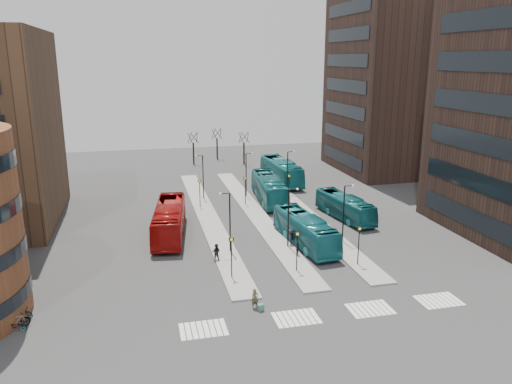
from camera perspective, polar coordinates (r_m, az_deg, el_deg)
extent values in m
plane|color=#2C2C2F|center=(35.68, 8.29, -16.91)|extent=(160.00, 160.00, 0.00)
cube|color=gray|center=(61.41, -5.55, -2.80)|extent=(2.50, 45.00, 0.15)
cube|color=gray|center=(62.45, -0.09, -2.42)|extent=(2.50, 45.00, 0.15)
cube|color=gray|center=(64.04, 5.14, -2.04)|extent=(2.50, 45.00, 0.15)
cube|color=navy|center=(39.32, 0.54, -13.06)|extent=(0.53, 0.47, 0.55)
imported|color=maroon|center=(55.21, -9.87, -3.17)|extent=(4.64, 13.02, 3.55)
imported|color=#16646E|center=(52.05, 5.62, -4.34)|extent=(3.81, 11.71, 3.20)
imported|color=#146267|center=(67.59, 1.50, 0.41)|extent=(3.82, 12.74, 3.50)
imported|color=#12585E|center=(61.21, 10.11, -1.68)|extent=(3.95, 10.69, 2.91)
imported|color=#166D71|center=(77.96, 2.89, 2.41)|extent=(3.58, 13.14, 3.63)
imported|color=#46432A|center=(39.47, -0.11, -12.08)|extent=(0.65, 0.49, 1.60)
imported|color=black|center=(48.20, -4.57, -6.87)|extent=(1.03, 0.93, 1.71)
imported|color=black|center=(49.25, 4.78, -6.53)|extent=(0.45, 0.91, 1.50)
imported|color=black|center=(51.90, 3.94, -5.21)|extent=(0.98, 1.28, 1.75)
imported|color=gray|center=(40.38, -25.80, -13.67)|extent=(1.61, 0.69, 0.82)
imported|color=gray|center=(40.74, -25.68, -13.17)|extent=(1.91, 1.11, 1.10)
imported|color=gray|center=(42.01, -25.27, -12.37)|extent=(1.92, 1.19, 0.95)
cube|color=silver|center=(37.15, -8.43, -15.52)|extent=(0.35, 2.40, 0.01)
cube|color=silver|center=(37.18, -7.75, -15.47)|extent=(0.35, 2.40, 0.01)
cube|color=silver|center=(37.21, -7.07, -15.41)|extent=(0.35, 2.40, 0.01)
cube|color=silver|center=(37.25, -6.39, -15.35)|extent=(0.35, 2.40, 0.01)
cube|color=silver|center=(37.29, -5.71, -15.29)|extent=(0.35, 2.40, 0.01)
cube|color=silver|center=(37.34, -5.04, -15.23)|extent=(0.35, 2.40, 0.01)
cube|color=silver|center=(37.39, -4.36, -15.17)|extent=(0.35, 2.40, 0.01)
cube|color=silver|center=(37.45, -3.69, -15.11)|extent=(0.35, 2.40, 0.01)
cube|color=silver|center=(38.22, 2.42, -14.42)|extent=(0.35, 2.40, 0.01)
cube|color=silver|center=(38.32, 3.05, -14.34)|extent=(0.35, 2.40, 0.01)
cube|color=silver|center=(38.43, 3.69, -14.26)|extent=(0.35, 2.40, 0.01)
cube|color=silver|center=(38.55, 4.32, -14.18)|extent=(0.35, 2.40, 0.01)
cube|color=silver|center=(38.67, 4.94, -14.09)|extent=(0.35, 2.40, 0.01)
cube|color=silver|center=(38.79, 5.56, -14.01)|extent=(0.35, 2.40, 0.01)
cube|color=silver|center=(38.92, 6.17, -13.92)|extent=(0.35, 2.40, 0.01)
cube|color=silver|center=(39.05, 6.79, -13.84)|extent=(0.35, 2.40, 0.01)
cube|color=silver|center=(40.09, 10.93, -13.21)|extent=(0.35, 2.40, 0.01)
cube|color=silver|center=(40.26, 11.50, -13.11)|extent=(0.35, 2.40, 0.01)
cube|color=silver|center=(40.43, 12.06, -13.02)|extent=(0.35, 2.40, 0.01)
cube|color=silver|center=(40.60, 12.62, -12.93)|extent=(0.35, 2.40, 0.01)
cube|color=silver|center=(40.78, 13.18, -12.83)|extent=(0.35, 2.40, 0.01)
cube|color=silver|center=(40.96, 13.73, -12.74)|extent=(0.35, 2.40, 0.01)
cube|color=silver|center=(41.14, 14.28, -12.64)|extent=(0.35, 2.40, 0.01)
cube|color=silver|center=(41.33, 14.82, -12.55)|extent=(0.35, 2.40, 0.01)
cube|color=silver|center=(42.74, 18.45, -11.88)|extent=(0.35, 2.40, 0.01)
cube|color=silver|center=(42.95, 18.95, -11.79)|extent=(0.35, 2.40, 0.01)
cube|color=silver|center=(43.17, 19.44, -11.69)|extent=(0.35, 2.40, 0.01)
cube|color=silver|center=(43.39, 19.92, -11.60)|extent=(0.35, 2.40, 0.01)
cube|color=silver|center=(43.61, 20.41, -11.50)|extent=(0.35, 2.40, 0.01)
cube|color=silver|center=(43.84, 20.88, -11.41)|extent=(0.35, 2.40, 0.01)
cube|color=silver|center=(44.07, 21.35, -11.31)|extent=(0.35, 2.40, 0.01)
cube|color=silver|center=(44.30, 21.82, -11.22)|extent=(0.35, 2.40, 0.01)
cube|color=black|center=(57.74, 23.01, -2.60)|extent=(0.12, 16.00, 2.00)
cube|color=black|center=(56.74, 23.42, 1.25)|extent=(0.12, 16.00, 2.00)
cube|color=black|center=(56.01, 23.84, 5.23)|extent=(0.12, 16.00, 2.00)
cube|color=black|center=(55.56, 24.28, 9.29)|extent=(0.12, 16.00, 2.00)
cube|color=black|center=(55.40, 24.73, 13.39)|extent=(0.12, 16.00, 2.00)
cube|color=black|center=(55.53, 25.20, 17.50)|extent=(0.12, 16.00, 2.00)
cube|color=#31221B|center=(89.49, 16.21, 12.00)|extent=(20.00, 20.00, 30.00)
cube|color=black|center=(86.49, 9.77, 3.93)|extent=(0.12, 16.00, 2.00)
cube|color=black|center=(85.83, 9.89, 6.56)|extent=(0.12, 16.00, 2.00)
cube|color=black|center=(85.35, 10.01, 9.21)|extent=(0.12, 16.00, 2.00)
cube|color=black|center=(85.05, 10.14, 11.89)|extent=(0.12, 16.00, 2.00)
cube|color=black|center=(84.95, 10.26, 14.58)|extent=(0.12, 16.00, 2.00)
cube|color=black|center=(85.03, 10.39, 17.28)|extent=(0.12, 16.00, 2.00)
cube|color=black|center=(85.30, 10.53, 19.96)|extent=(0.12, 16.00, 2.00)
cylinder|color=black|center=(44.01, -2.82, -7.56)|extent=(0.10, 0.10, 3.50)
cube|color=black|center=(43.37, -2.85, -5.42)|extent=(0.45, 0.10, 0.30)
cube|color=yellow|center=(43.32, -2.83, -5.45)|extent=(0.20, 0.02, 0.20)
cylinder|color=black|center=(64.66, -6.44, -0.23)|extent=(0.10, 0.10, 3.50)
cube|color=black|center=(64.22, -6.49, 1.28)|extent=(0.45, 0.10, 0.30)
cube|color=yellow|center=(64.16, -6.48, 1.27)|extent=(0.20, 0.02, 0.20)
cylinder|color=black|center=(45.40, 4.70, -6.87)|extent=(0.10, 0.10, 3.50)
cube|color=black|center=(44.78, 4.74, -4.79)|extent=(0.45, 0.10, 0.30)
cube|color=yellow|center=(44.73, 4.77, -4.82)|extent=(0.20, 0.02, 0.20)
cylinder|color=black|center=(65.61, -1.24, 0.09)|extent=(0.10, 0.10, 3.50)
cube|color=black|center=(65.18, -1.25, 1.58)|extent=(0.45, 0.10, 0.30)
cube|color=yellow|center=(65.12, -1.24, 1.57)|extent=(0.20, 0.02, 0.20)
cylinder|color=black|center=(47.51, 11.63, -6.13)|extent=(0.10, 0.10, 3.50)
cube|color=black|center=(46.92, 11.75, -4.13)|extent=(0.45, 0.10, 0.30)
cube|color=yellow|center=(46.87, 11.78, -4.15)|extent=(0.20, 0.02, 0.20)
cylinder|color=black|center=(67.09, 3.78, 0.40)|extent=(0.10, 0.10, 3.50)
cube|color=black|center=(66.67, 3.80, 1.85)|extent=(0.45, 0.10, 0.30)
cube|color=yellow|center=(66.61, 3.82, 1.84)|extent=(0.20, 0.02, 0.20)
cylinder|color=black|center=(49.28, -2.99, -3.51)|extent=(0.14, 0.14, 6.00)
cylinder|color=black|center=(48.33, -3.56, -0.17)|extent=(0.90, 0.08, 0.08)
sphere|color=silver|center=(48.26, -4.09, -0.20)|extent=(0.24, 0.24, 0.24)
cylinder|color=black|center=(68.32, -6.06, 1.69)|extent=(0.14, 0.14, 6.00)
cylinder|color=black|center=(67.64, -6.51, 4.15)|extent=(0.90, 0.08, 0.08)
sphere|color=silver|center=(67.59, -6.89, 4.13)|extent=(0.24, 0.24, 0.24)
cylinder|color=black|center=(50.64, 3.71, -3.00)|extent=(0.14, 0.14, 6.00)
cylinder|color=black|center=(49.93, 4.26, 0.31)|extent=(0.90, 0.08, 0.08)
sphere|color=silver|center=(50.06, 4.75, 0.34)|extent=(0.24, 0.24, 0.24)
cylinder|color=black|center=(69.31, -1.14, 1.97)|extent=(0.14, 0.14, 6.00)
cylinder|color=black|center=(68.79, -0.78, 4.42)|extent=(0.90, 0.08, 0.08)
sphere|color=silver|center=(68.89, -0.42, 4.44)|extent=(0.24, 0.24, 0.24)
cylinder|color=black|center=(52.65, 9.97, -2.50)|extent=(0.14, 0.14, 6.00)
cylinder|color=black|center=(52.02, 10.57, 0.70)|extent=(0.90, 0.08, 0.08)
sphere|color=silver|center=(52.20, 11.02, 0.72)|extent=(0.24, 0.24, 0.24)
cylinder|color=black|center=(70.79, 3.62, 2.22)|extent=(0.14, 0.14, 6.00)
cylinder|color=black|center=(70.32, 4.01, 4.62)|extent=(0.90, 0.08, 0.08)
sphere|color=silver|center=(70.46, 4.36, 4.63)|extent=(0.24, 0.24, 0.24)
cylinder|color=black|center=(92.05, -7.15, 4.38)|extent=(0.30, 0.30, 4.00)
cylinder|color=black|center=(91.64, -6.77, 6.19)|extent=(0.10, 1.56, 1.95)
cylinder|color=black|center=(92.24, -7.12, 6.23)|extent=(1.48, 0.59, 1.97)
cylinder|color=black|center=(91.91, -7.59, 6.19)|extent=(0.90, 1.31, 1.99)
cylinder|color=black|center=(91.10, -7.54, 6.11)|extent=(0.89, 1.31, 1.99)
cylinder|color=black|center=(90.93, -7.03, 6.11)|extent=(1.48, 0.58, 1.97)
cylinder|color=black|center=(96.60, -4.46, 4.95)|extent=(0.30, 0.30, 4.00)
cylinder|color=black|center=(96.25, -4.08, 6.67)|extent=(0.10, 1.56, 1.95)
cylinder|color=black|center=(96.82, -4.43, 6.72)|extent=(1.48, 0.59, 1.97)
cylinder|color=black|center=(96.46, -4.87, 6.67)|extent=(0.90, 1.31, 1.99)
cylinder|color=black|center=(95.65, -4.80, 6.61)|extent=(0.89, 1.31, 1.99)
cylinder|color=black|center=(95.52, -4.31, 6.60)|extent=(1.48, 0.58, 1.97)
cylinder|color=black|center=(91.51, -1.39, 4.43)|extent=(0.30, 0.30, 4.00)
cylinder|color=black|center=(91.17, -0.96, 6.24)|extent=(0.10, 1.56, 1.95)
cylinder|color=black|center=(91.71, -1.35, 6.29)|extent=(1.48, 0.59, 1.97)
cylinder|color=black|center=(91.31, -1.80, 6.25)|extent=(0.90, 1.31, 1.99)
cylinder|color=black|center=(90.51, -1.70, 6.17)|extent=(0.89, 1.31, 1.99)
cylinder|color=black|center=(90.42, -1.17, 6.17)|extent=(1.48, 0.58, 1.97)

